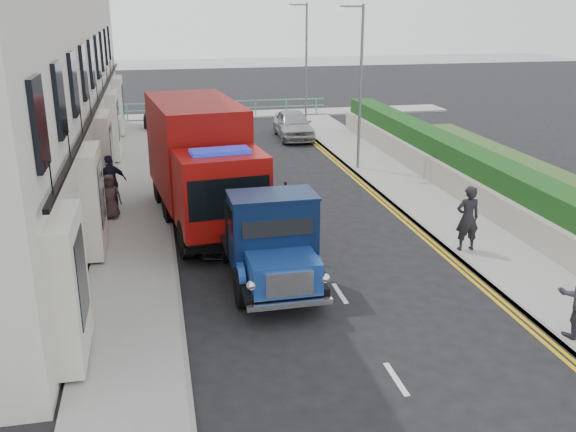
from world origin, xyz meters
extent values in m
plane|color=black|center=(0.00, 0.00, 0.00)|extent=(120.00, 120.00, 0.00)
cube|color=gray|center=(-5.20, 9.00, 0.06)|extent=(2.40, 38.00, 0.12)
cube|color=gray|center=(5.30, 9.00, 0.06)|extent=(2.60, 38.00, 0.12)
cube|color=gray|center=(0.00, 29.00, 0.06)|extent=(30.00, 2.50, 0.12)
plane|color=slate|center=(0.00, 60.00, 0.00)|extent=(120.00, 120.00, 0.00)
cube|color=black|center=(-6.35, 13.00, 3.60)|extent=(0.12, 28.00, 0.10)
cube|color=#B2AD9E|center=(6.60, 9.00, 0.55)|extent=(0.30, 28.00, 1.00)
cube|color=#174014|center=(7.30, 9.00, 0.95)|extent=(1.20, 28.00, 1.70)
cube|color=#59B2A5|center=(0.00, 28.20, 1.08)|extent=(13.00, 0.08, 0.06)
cube|color=#59B2A5|center=(0.00, 28.20, 0.65)|extent=(13.00, 0.06, 0.05)
cylinder|color=slate|center=(4.30, 14.00, 3.50)|extent=(0.12, 0.12, 7.00)
cube|color=slate|center=(3.80, 14.00, 6.90)|extent=(1.00, 0.08, 0.08)
cube|color=beige|center=(3.30, 14.00, 6.78)|extent=(0.35, 0.18, 0.18)
cylinder|color=slate|center=(4.30, 24.00, 3.50)|extent=(0.12, 0.12, 7.00)
cube|color=slate|center=(3.80, 24.00, 6.90)|extent=(1.00, 0.08, 0.08)
cube|color=beige|center=(3.30, 24.00, 6.78)|extent=(0.35, 0.18, 0.18)
cylinder|color=black|center=(-2.56, 1.79, 0.51)|extent=(0.29, 1.02, 1.02)
cylinder|color=black|center=(-0.70, 1.82, 0.51)|extent=(0.29, 1.02, 1.02)
cylinder|color=black|center=(-2.61, 4.76, 0.51)|extent=(0.29, 1.02, 1.02)
cylinder|color=black|center=(-0.75, 4.79, 0.51)|extent=(0.29, 1.02, 1.02)
cube|color=black|center=(-1.65, 3.29, 0.66)|extent=(2.09, 5.11, 0.19)
cube|color=navy|center=(-1.62, 1.33, 1.04)|extent=(1.66, 1.40, 0.76)
cube|color=silver|center=(-1.61, 0.62, 1.04)|extent=(1.11, 0.10, 0.58)
cube|color=#0C1C41|center=(-1.64, 2.55, 1.64)|extent=(2.14, 1.30, 1.85)
cube|color=black|center=(-1.67, 4.56, 0.90)|extent=(2.27, 3.00, 0.13)
cylinder|color=black|center=(-3.70, 5.27, 0.58)|extent=(0.47, 1.18, 1.15)
cylinder|color=black|center=(-1.52, 5.52, 0.58)|extent=(0.47, 1.18, 1.15)
cylinder|color=black|center=(-4.08, 8.49, 0.58)|extent=(0.47, 1.18, 1.15)
cylinder|color=black|center=(-1.90, 8.75, 0.58)|extent=(0.47, 1.18, 1.15)
cylinder|color=black|center=(-4.35, 10.78, 0.58)|extent=(0.47, 1.18, 1.15)
cylinder|color=black|center=(-2.17, 11.04, 0.58)|extent=(0.47, 1.18, 1.15)
cube|color=black|center=(-2.93, 8.10, 0.79)|extent=(3.25, 7.56, 0.26)
cube|color=#930D0A|center=(-2.61, 5.40, 1.89)|extent=(2.73, 2.27, 2.30)
cube|color=black|center=(-2.50, 4.44, 1.99)|extent=(2.30, 0.35, 1.15)
cube|color=maroon|center=(-3.06, 9.24, 2.41)|extent=(3.24, 5.72, 3.14)
imported|color=black|center=(-2.60, 6.25, 0.61)|extent=(1.65, 3.68, 1.23)
imported|color=#5B8DC5|center=(-2.97, 9.41, 0.68)|extent=(1.89, 4.27, 1.36)
imported|color=#B4B4B9|center=(-2.60, 12.00, 0.70)|extent=(2.24, 4.91, 1.39)
imported|color=black|center=(-3.50, 26.96, 0.74)|extent=(3.13, 5.59, 1.48)
imported|color=#9E9FA2|center=(2.97, 21.35, 0.76)|extent=(1.95, 4.50, 1.51)
imported|color=black|center=(4.40, 3.90, 1.10)|extent=(0.73, 0.49, 1.96)
imported|color=#1C1D32|center=(-6.00, 10.05, 1.09)|extent=(1.23, 0.94, 1.95)
imported|color=#3E302C|center=(-6.00, 9.05, 0.88)|extent=(0.75, 0.50, 1.52)
camera|label=1|loc=(-4.36, -12.35, 7.15)|focal=40.00mm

